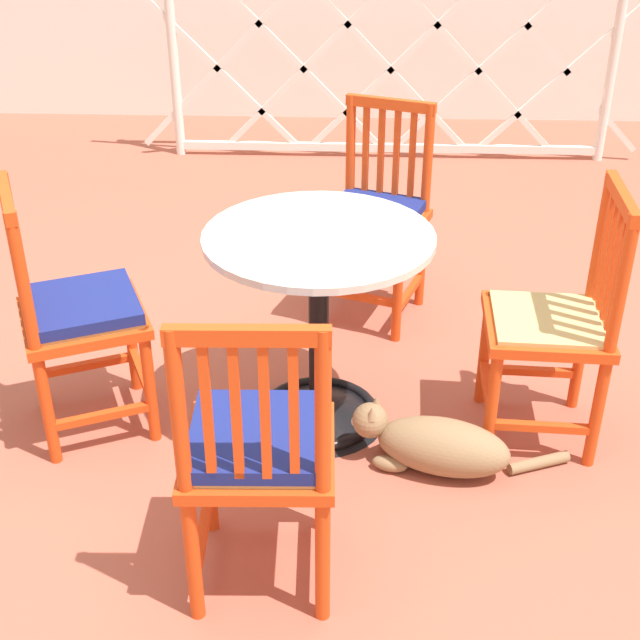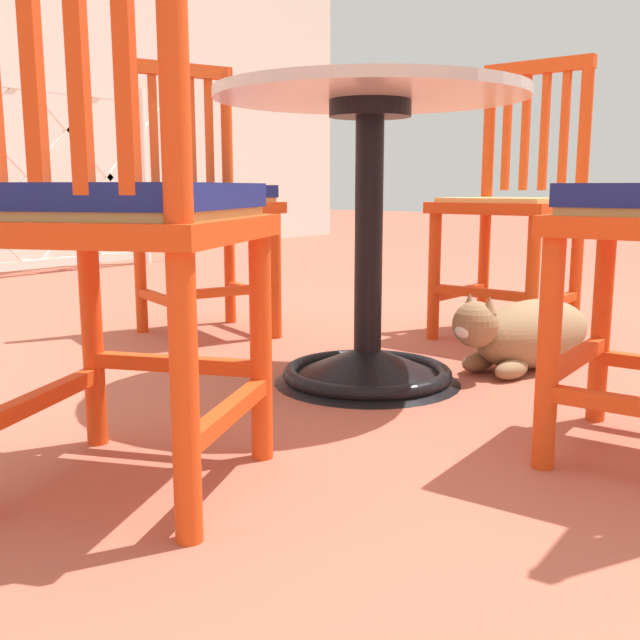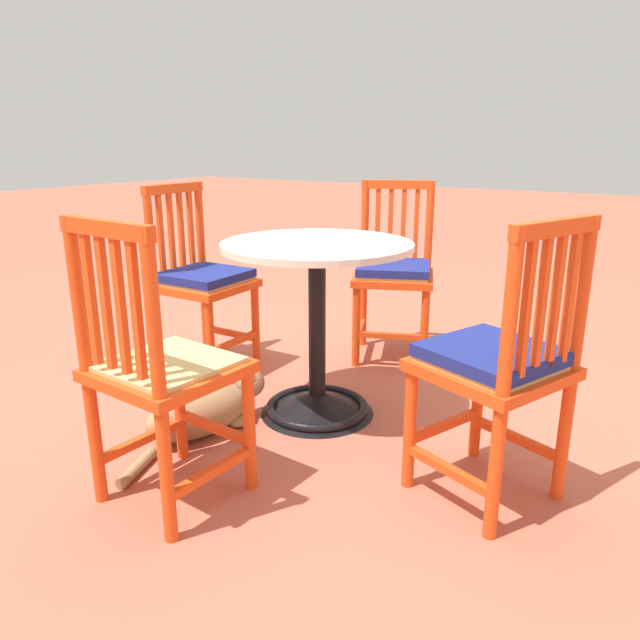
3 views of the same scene
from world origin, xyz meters
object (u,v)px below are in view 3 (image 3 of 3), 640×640
object	(u,v)px
orange_chair_facing_out	(202,282)
orange_chair_by_planter	(497,367)
tabby_cat	(207,410)
cafe_table	(317,349)
orange_chair_at_corner	(161,373)
orange_chair_near_fence	(394,274)

from	to	relation	value
orange_chair_facing_out	orange_chair_by_planter	world-z (taller)	same
orange_chair_by_planter	tabby_cat	xyz separation A→B (m)	(0.19, -1.06, -0.35)
cafe_table	orange_chair_facing_out	xyz separation A→B (m)	(-0.12, -0.76, 0.16)
cafe_table	orange_chair_at_corner	world-z (taller)	orange_chair_at_corner
orange_chair_near_fence	orange_chair_facing_out	size ratio (longest dim) A/B	1.00
orange_chair_at_corner	orange_chair_by_planter	size ratio (longest dim) A/B	1.00
orange_chair_at_corner	orange_chair_by_planter	bearing A→B (deg)	124.76
tabby_cat	orange_chair_facing_out	bearing A→B (deg)	-135.57
cafe_table	orange_chair_near_fence	size ratio (longest dim) A/B	0.83
orange_chair_facing_out	tabby_cat	size ratio (longest dim) A/B	1.22
tabby_cat	orange_chair_at_corner	bearing A→B (deg)	28.77
orange_chair_near_fence	orange_chair_facing_out	bearing A→B (deg)	-45.43
orange_chair_near_fence	orange_chair_facing_out	world-z (taller)	same
cafe_table	tabby_cat	world-z (taller)	cafe_table
orange_chair_facing_out	orange_chair_by_planter	distance (m)	1.60
orange_chair_near_fence	cafe_table	bearing A→B (deg)	4.67
orange_chair_by_planter	tabby_cat	distance (m)	1.14
tabby_cat	orange_chair_near_fence	bearing A→B (deg)	170.70
cafe_table	orange_chair_by_planter	distance (m)	0.84
cafe_table	orange_chair_facing_out	bearing A→B (deg)	-99.26
cafe_table	orange_chair_by_planter	size ratio (longest dim) A/B	0.83
orange_chair_at_corner	orange_chair_by_planter	xyz separation A→B (m)	(-0.59, 0.84, 0.01)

